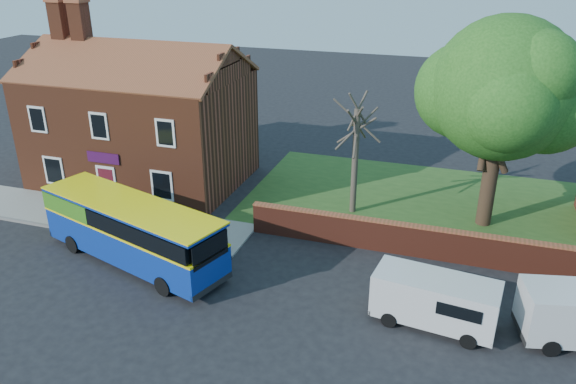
% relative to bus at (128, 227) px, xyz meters
% --- Properties ---
extents(ground, '(120.00, 120.00, 0.00)m').
position_rel_bus_xyz_m(ground, '(2.43, -2.53, -1.68)').
color(ground, black).
rests_on(ground, ground).
extents(pavement, '(18.00, 3.50, 0.12)m').
position_rel_bus_xyz_m(pavement, '(-4.57, 3.22, -1.62)').
color(pavement, gray).
rests_on(pavement, ground).
extents(kerb, '(18.00, 0.15, 0.14)m').
position_rel_bus_xyz_m(kerb, '(-4.57, 1.47, -1.61)').
color(kerb, slate).
rests_on(kerb, ground).
extents(grass_strip, '(26.00, 12.00, 0.04)m').
position_rel_bus_xyz_m(grass_strip, '(15.43, 10.47, -1.66)').
color(grass_strip, '#426B28').
rests_on(grass_strip, ground).
extents(shop_building, '(12.30, 8.13, 10.50)m').
position_rel_bus_xyz_m(shop_building, '(-4.60, 8.96, 1.73)').
color(shop_building, brown).
rests_on(shop_building, ground).
extents(boundary_wall, '(22.00, 0.38, 1.60)m').
position_rel_bus_xyz_m(boundary_wall, '(15.43, 4.47, -0.87)').
color(boundary_wall, maroon).
rests_on(boundary_wall, ground).
extents(bus, '(10.00, 5.25, 2.96)m').
position_rel_bus_xyz_m(bus, '(0.00, 0.00, 0.00)').
color(bus, navy).
rests_on(bus, ground).
extents(van_near, '(4.82, 2.41, 2.03)m').
position_rel_bus_xyz_m(van_near, '(13.79, -0.62, -0.55)').
color(van_near, silver).
rests_on(van_near, ground).
extents(large_tree, '(8.75, 6.92, 10.67)m').
position_rel_bus_xyz_m(large_tree, '(15.65, 9.15, 5.30)').
color(large_tree, black).
rests_on(large_tree, ground).
extents(bare_tree, '(2.38, 2.84, 6.35)m').
position_rel_bus_xyz_m(bare_tree, '(8.72, 8.26, 1.57)').
color(bare_tree, '#4C4238').
rests_on(bare_tree, ground).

